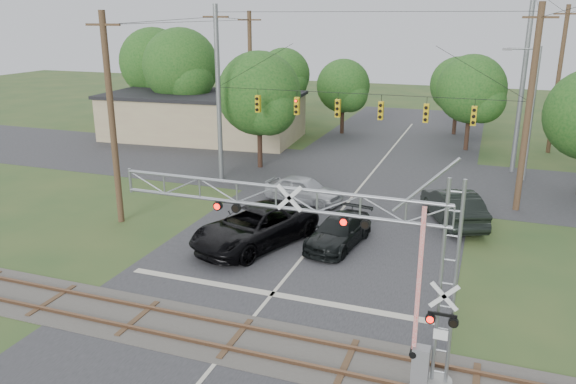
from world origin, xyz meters
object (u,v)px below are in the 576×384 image
(crossing_gantry, at_px, (339,248))
(car_dark, at_px, (339,231))
(commercial_building, at_px, (203,116))
(sedan_silver, at_px, (304,190))
(streetlight, at_px, (530,107))
(pickup_black, at_px, (255,227))
(traffic_signal_span, at_px, (374,104))

(crossing_gantry, xyz_separation_m, car_dark, (-2.55, 9.74, -3.44))
(commercial_building, bearing_deg, sedan_silver, -49.47)
(car_dark, relative_size, streetlight, 0.55)
(pickup_black, relative_size, car_dark, 1.39)
(car_dark, bearing_deg, pickup_black, -151.82)
(traffic_signal_span, height_order, sedan_silver, traffic_signal_span)
(crossing_gantry, height_order, commercial_building, crossing_gantry)
(crossing_gantry, relative_size, sedan_silver, 2.30)
(traffic_signal_span, height_order, commercial_building, traffic_signal_span)
(streetlight, bearing_deg, crossing_gantry, -103.94)
(sedan_silver, xyz_separation_m, commercial_building, (-14.54, 14.60, 1.23))
(car_dark, bearing_deg, traffic_signal_span, 100.33)
(pickup_black, height_order, sedan_silver, pickup_black)
(pickup_black, distance_m, sedan_silver, 7.04)
(car_dark, distance_m, commercial_building, 27.29)
(commercial_building, height_order, streetlight, streetlight)
(crossing_gantry, height_order, pickup_black, crossing_gantry)
(car_dark, bearing_deg, sedan_silver, 131.75)
(crossing_gantry, bearing_deg, pickup_black, 127.52)
(car_dark, height_order, streetlight, streetlight)
(sedan_silver, height_order, streetlight, streetlight)
(sedan_silver, bearing_deg, crossing_gantry, -148.90)
(commercial_building, bearing_deg, crossing_gantry, -59.63)
(pickup_black, height_order, streetlight, streetlight)
(sedan_silver, bearing_deg, traffic_signal_span, -40.21)
(traffic_signal_span, distance_m, sedan_silver, 6.65)
(pickup_black, xyz_separation_m, commercial_building, (-14.37, 21.63, 1.09))
(car_dark, xyz_separation_m, streetlight, (8.77, 15.34, 4.28))
(car_dark, relative_size, commercial_building, 0.27)
(crossing_gantry, relative_size, traffic_signal_span, 0.57)
(commercial_building, bearing_deg, car_dark, -52.35)
(traffic_signal_span, bearing_deg, crossing_gantry, -81.28)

